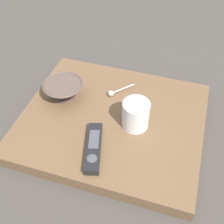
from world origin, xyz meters
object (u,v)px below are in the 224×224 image
Objects in this scene: coffee_mug at (136,115)px; tv_remote_near at (94,148)px; teaspoon at (114,92)px; cereal_bowl at (64,90)px.

tv_remote_near is (0.10, 0.15, -0.04)m from coffee_mug.
teaspoon is 0.27m from tv_remote_near.
teaspoon is at bearing -157.64° from cereal_bowl.
coffee_mug is at bearing -124.30° from tv_remote_near.
cereal_bowl is 1.50× the size of coffee_mug.
coffee_mug is at bearing 169.27° from cereal_bowl.
cereal_bowl reaches higher than teaspoon.
cereal_bowl is 0.78× the size of tv_remote_near.
teaspoon is 0.47× the size of tv_remote_near.
teaspoon is at bearing -86.43° from tv_remote_near.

